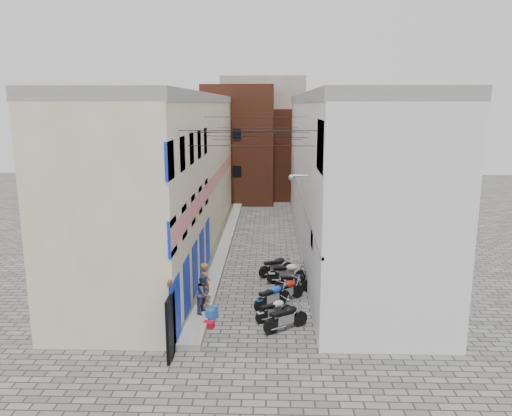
# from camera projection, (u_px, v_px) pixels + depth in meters

# --- Properties ---
(ground) EXTENTS (90.00, 90.00, 0.00)m
(ground) POSITION_uv_depth(u_px,v_px,m) (247.00, 352.00, 17.25)
(ground) COLOR #52504D
(ground) RESTS_ON ground
(plinth) EXTENTS (0.90, 26.00, 0.25)m
(plinth) POSITION_uv_depth(u_px,v_px,m) (223.00, 245.00, 30.00)
(plinth) COLOR gray
(plinth) RESTS_ON ground
(building_left) EXTENTS (5.10, 27.00, 9.00)m
(building_left) POSITION_uv_depth(u_px,v_px,m) (172.00, 173.00, 29.15)
(building_left) COLOR beige
(building_left) RESTS_ON ground
(building_right) EXTENTS (5.94, 26.00, 9.00)m
(building_right) POSITION_uv_depth(u_px,v_px,m) (343.00, 173.00, 28.89)
(building_right) COLOR silver
(building_right) RESTS_ON ground
(building_far_brick_left) EXTENTS (6.00, 6.00, 10.00)m
(building_far_brick_left) POSITION_uv_depth(u_px,v_px,m) (239.00, 144.00, 43.68)
(building_far_brick_left) COLOR brown
(building_far_brick_left) RESTS_ON ground
(building_far_brick_right) EXTENTS (5.00, 6.00, 8.00)m
(building_far_brick_right) POSITION_uv_depth(u_px,v_px,m) (295.00, 153.00, 45.69)
(building_far_brick_right) COLOR brown
(building_far_brick_right) RESTS_ON ground
(building_far_concrete) EXTENTS (8.00, 5.00, 11.00)m
(building_far_concrete) POSITION_uv_depth(u_px,v_px,m) (263.00, 134.00, 49.39)
(building_far_concrete) COLOR gray
(building_far_concrete) RESTS_ON ground
(far_shopfront) EXTENTS (2.00, 0.30, 2.40)m
(far_shopfront) POSITION_uv_depth(u_px,v_px,m) (261.00, 192.00, 41.66)
(far_shopfront) COLOR black
(far_shopfront) RESTS_ON ground
(overhead_wires) EXTENTS (5.80, 13.02, 1.32)m
(overhead_wires) POSITION_uv_depth(u_px,v_px,m) (254.00, 132.00, 23.27)
(overhead_wires) COLOR black
(overhead_wires) RESTS_ON ground
(motorcycle_a) EXTENTS (1.97, 1.57, 1.13)m
(motorcycle_a) POSITION_uv_depth(u_px,v_px,m) (286.00, 316.00, 18.84)
(motorcycle_a) COLOR black
(motorcycle_a) RESTS_ON ground
(motorcycle_b) EXTENTS (1.72, 1.32, 0.98)m
(motorcycle_b) POSITION_uv_depth(u_px,v_px,m) (274.00, 309.00, 19.72)
(motorcycle_b) COLOR silver
(motorcycle_b) RESTS_ON ground
(motorcycle_c) EXTENTS (1.85, 1.75, 1.12)m
(motorcycle_c) POSITION_uv_depth(u_px,v_px,m) (272.00, 295.00, 20.93)
(motorcycle_c) COLOR #0C45BE
(motorcycle_c) RESTS_ON ground
(motorcycle_d) EXTENTS (1.85, 1.68, 1.10)m
(motorcycle_d) POSITION_uv_depth(u_px,v_px,m) (287.00, 289.00, 21.62)
(motorcycle_d) COLOR #9F160B
(motorcycle_d) RESTS_ON ground
(motorcycle_e) EXTENTS (1.80, 0.64, 1.03)m
(motorcycle_e) POSITION_uv_depth(u_px,v_px,m) (294.00, 281.00, 22.73)
(motorcycle_e) COLOR black
(motorcycle_e) RESTS_ON ground
(motorcycle_f) EXTENTS (2.08, 0.93, 1.16)m
(motorcycle_f) POSITION_uv_depth(u_px,v_px,m) (287.00, 272.00, 23.80)
(motorcycle_f) COLOR #BAB9BE
(motorcycle_f) RESTS_ON ground
(motorcycle_g) EXTENTS (1.99, 1.48, 1.12)m
(motorcycle_g) POSITION_uv_depth(u_px,v_px,m) (276.00, 265.00, 24.80)
(motorcycle_g) COLOR black
(motorcycle_g) RESTS_ON ground
(person_a) EXTENTS (0.60, 0.74, 1.75)m
(person_a) POSITION_uv_depth(u_px,v_px,m) (206.00, 283.00, 20.73)
(person_a) COLOR #915835
(person_a) RESTS_ON plinth
(person_b) EXTENTS (0.82, 0.92, 1.58)m
(person_b) POSITION_uv_depth(u_px,v_px,m) (204.00, 294.00, 19.81)
(person_b) COLOR #383854
(person_b) RESTS_ON plinth
(water_jug_near) EXTENTS (0.45, 0.45, 0.56)m
(water_jug_near) POSITION_uv_depth(u_px,v_px,m) (210.00, 316.00, 19.54)
(water_jug_near) COLOR #2157A9
(water_jug_near) RESTS_ON ground
(water_jug_far) EXTENTS (0.38, 0.38, 0.48)m
(water_jug_far) POSITION_uv_depth(u_px,v_px,m) (214.00, 312.00, 20.06)
(water_jug_far) COLOR #2051A2
(water_jug_far) RESTS_ON ground
(red_crate) EXTENTS (0.47, 0.40, 0.25)m
(red_crate) POSITION_uv_depth(u_px,v_px,m) (209.00, 325.00, 19.11)
(red_crate) COLOR #AE0C22
(red_crate) RESTS_ON ground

